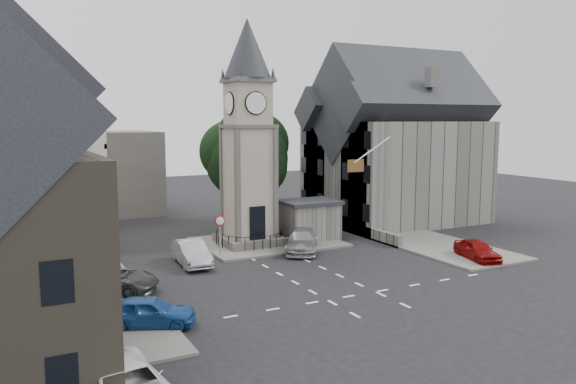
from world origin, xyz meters
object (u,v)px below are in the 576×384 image
car_west_blue (148,312)px  clock_tower (248,134)px  stone_shelter (309,220)px  car_east_red (477,250)px  pedestrian (376,220)px

car_west_blue → clock_tower: bearing=-15.8°
stone_shelter → car_west_blue: size_ratio=1.03×
car_east_red → car_west_blue: bearing=-159.2°
clock_tower → car_east_red: size_ratio=4.04×
stone_shelter → clock_tower: bearing=174.2°
car_west_blue → car_east_red: car_west_blue is taller
car_west_blue → car_east_red: size_ratio=1.04×
car_west_blue → pedestrian: 25.67m
car_east_red → stone_shelter: bearing=138.0°
stone_shelter → pedestrian: size_ratio=2.33×
clock_tower → stone_shelter: clock_tower is taller
car_west_blue → pedestrian: bearing=-36.1°
clock_tower → pedestrian: bearing=0.6°
stone_shelter → car_east_red: bearing=-57.5°
car_east_red → pedestrian: 11.11m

